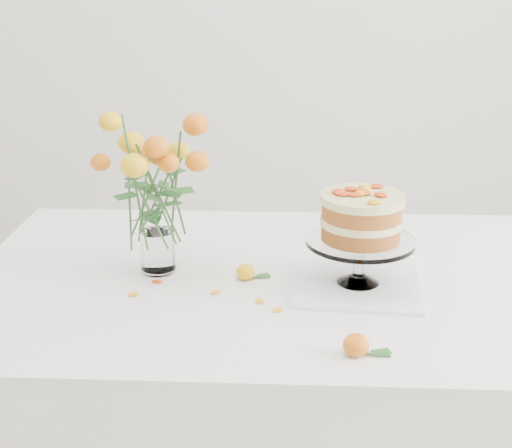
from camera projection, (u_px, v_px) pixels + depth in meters
The scene contains 11 objects.
table at pixel (270, 307), 1.70m from camera, with size 1.43×0.93×0.76m.
napkin at pixel (358, 284), 1.62m from camera, with size 0.28×0.28×0.01m, color white.
cake_stand at pixel (361, 222), 1.57m from camera, with size 0.24×0.24×0.22m.
rose_vase at pixel (154, 174), 1.61m from camera, with size 0.32×0.32×0.41m.
loose_rose_near at pixel (246, 272), 1.65m from camera, with size 0.08×0.04×0.04m.
loose_rose_far at pixel (356, 345), 1.33m from camera, with size 0.09×0.05×0.04m.
stray_petal_a at pixel (215, 292), 1.58m from camera, with size 0.03×0.02×0.00m, color #EFA60F.
stray_petal_b at pixel (260, 301), 1.54m from camera, with size 0.03×0.02×0.00m, color #EFA60F.
stray_petal_c at pixel (278, 310), 1.50m from camera, with size 0.03×0.02×0.00m, color #EFA60F.
stray_petal_d at pixel (157, 282), 1.64m from camera, with size 0.03×0.02×0.00m, color #EFA60F.
stray_petal_e at pixel (133, 294), 1.57m from camera, with size 0.03×0.02×0.00m, color #EFA60F.
Camera 1 is at (0.04, -1.53, 1.44)m, focal length 50.00 mm.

